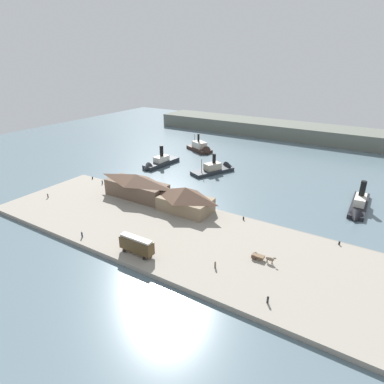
{
  "coord_description": "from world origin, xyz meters",
  "views": [
    {
      "loc": [
        47.63,
        -85.42,
        45.61
      ],
      "look_at": [
        -7.18,
        2.54,
        2.0
      ],
      "focal_mm": 30.45,
      "sensor_mm": 36.0,
      "label": 1
    }
  ],
  "objects": [
    {
      "name": "mooring_post_east",
      "position": [
        41.82,
        -5.37,
        1.65
      ],
      "size": [
        0.44,
        0.44,
        0.9
      ],
      "primitive_type": "cylinder",
      "color": "black",
      "rests_on": "quay_promenade"
    },
    {
      "name": "ferry_moored_east",
      "position": [
        -38.0,
        23.65,
        1.53
      ],
      "size": [
        7.04,
        21.07,
        10.39
      ],
      "color": "#23282D",
      "rests_on": "ground"
    },
    {
      "name": "ferry_outer_harbor",
      "position": [
        -33.91,
        54.43,
        1.6
      ],
      "size": [
        17.58,
        12.99,
        10.73
      ],
      "color": "black",
      "rests_on": "ground"
    },
    {
      "name": "pedestrian_walking_west",
      "position": [
        -16.57,
        -37.37,
        1.98
      ],
      "size": [
        0.42,
        0.42,
        1.7
      ],
      "color": "#33384C",
      "rests_on": "quay_promenade"
    },
    {
      "name": "quay_promenade",
      "position": [
        0.0,
        -22.0,
        0.6
      ],
      "size": [
        110.0,
        36.0,
        1.2
      ],
      "primitive_type": "cube",
      "color": "gray",
      "rests_on": "ground"
    },
    {
      "name": "pedestrian_near_west_shed",
      "position": [
        -46.91,
        -25.77,
        1.93
      ],
      "size": [
        0.39,
        0.39,
        1.59
      ],
      "color": "#4C3D33",
      "rests_on": "quay_promenade"
    },
    {
      "name": "ferry_shed_customs_shed",
      "position": [
        -2.16,
        -9.39,
        5.11
      ],
      "size": [
        16.46,
        9.74,
        7.69
      ],
      "color": "#847056",
      "rests_on": "quay_promenade"
    },
    {
      "name": "seawall_edge",
      "position": [
        0.0,
        -3.6,
        0.5
      ],
      "size": [
        110.0,
        0.8,
        1.0
      ],
      "primitive_type": "cube",
      "color": "slate",
      "rests_on": "ground"
    },
    {
      "name": "mooring_post_center_west",
      "position": [
        15.62,
        -5.53,
        1.65
      ],
      "size": [
        0.44,
        0.44,
        0.9
      ],
      "primitive_type": "cylinder",
      "color": "black",
      "rests_on": "quay_promenade"
    },
    {
      "name": "ground_plane",
      "position": [
        0.0,
        0.0,
        0.0
      ],
      "size": [
        320.0,
        320.0,
        0.0
      ],
      "primitive_type": "plane",
      "color": "slate"
    },
    {
      "name": "ferry_near_quay",
      "position": [
        43.16,
        21.9,
        1.38
      ],
      "size": [
        5.09,
        23.55,
        10.22
      ],
      "color": "black",
      "rests_on": "ground"
    },
    {
      "name": "mooring_post_center_east",
      "position": [
        -48.12,
        -5.12,
        1.65
      ],
      "size": [
        0.44,
        0.44,
        0.9
      ],
      "primitive_type": "cylinder",
      "color": "black",
      "rests_on": "quay_promenade"
    },
    {
      "name": "pedestrian_at_waters_edge",
      "position": [
        -40.88,
        -6.89,
        1.93
      ],
      "size": [
        0.39,
        0.39,
        1.6
      ],
      "color": "#33384C",
      "rests_on": "quay_promenade"
    },
    {
      "name": "street_tram",
      "position": [
        0.95,
        -35.66,
        3.82
      ],
      "size": [
        9.06,
        2.6,
        4.53
      ],
      "color": "#4C381E",
      "rests_on": "quay_promenade"
    },
    {
      "name": "ferry_shed_west_terminal",
      "position": [
        -21.75,
        -9.22,
        5.32
      ],
      "size": [
        22.38,
        8.54,
        8.11
      ],
      "color": "brown",
      "rests_on": "quay_promenade"
    },
    {
      "name": "pedestrian_near_east_shed",
      "position": [
        33.68,
        -35.29,
        1.99
      ],
      "size": [
        0.43,
        0.43,
        1.74
      ],
      "color": "#232328",
      "rests_on": "quay_promenade"
    },
    {
      "name": "far_headland",
      "position": [
        0.0,
        110.0,
        4.0
      ],
      "size": [
        180.0,
        24.0,
        8.0
      ],
      "primitive_type": "cube",
      "color": "#60665B",
      "rests_on": "ground"
    },
    {
      "name": "pedestrian_walking_east",
      "position": [
        19.64,
        -30.59,
        1.99
      ],
      "size": [
        0.43,
        0.43,
        1.73
      ],
      "color": "#6B5B4C",
      "rests_on": "quay_promenade"
    },
    {
      "name": "horse_cart",
      "position": [
        27.72,
        -22.34,
        2.13
      ],
      "size": [
        5.75,
        1.52,
        1.87
      ],
      "color": "brown",
      "rests_on": "quay_promenade"
    },
    {
      "name": "ferry_mid_harbor",
      "position": [
        -12.27,
        31.28,
        1.3
      ],
      "size": [
        14.07,
        20.68,
        10.26
      ],
      "color": "#23282D",
      "rests_on": "ground"
    }
  ]
}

